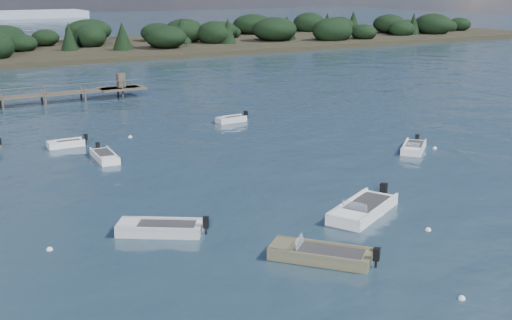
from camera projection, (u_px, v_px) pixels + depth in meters
ground at (60, 86)px, 80.97m from camera, size 400.00×400.00×0.00m
dinghy_near_olive at (320, 256)px, 30.11m from camera, size 4.42×4.74×1.25m
dinghy_mid_white_a at (363, 211)px, 36.01m from camera, size 5.76×4.27×1.37m
dinghy_extra_b at (105, 157)px, 47.20m from camera, size 1.61×4.33×1.02m
tender_far_grey_b at (231, 120)px, 59.80m from camera, size 3.20×1.30×1.09m
dinghy_mid_grey at (160, 230)px, 33.28m from camera, size 4.54×3.78×1.20m
dinghy_mid_white_b at (414, 149)px, 49.70m from camera, size 4.05×3.73×1.08m
tender_far_white at (66, 145)px, 50.82m from camera, size 3.13×1.12×1.07m
buoy_a at (461, 299)px, 26.39m from camera, size 0.32×0.32×0.32m
buoy_b at (389, 202)px, 38.12m from camera, size 0.32×0.32×0.32m
buoy_c at (50, 250)px, 31.22m from camera, size 0.32×0.32×0.32m
buoy_d at (435, 149)px, 50.28m from camera, size 0.32×0.32×0.32m
buoy_e at (130, 137)px, 53.94m from camera, size 0.32×0.32×0.32m
buoy_extra_a at (380, 215)px, 35.85m from camera, size 0.32×0.32×0.32m
buoy_extra_b at (428, 230)px, 33.70m from camera, size 0.32×0.32×0.32m
far_headland at (138, 38)px, 125.87m from camera, size 190.00×40.00×5.80m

